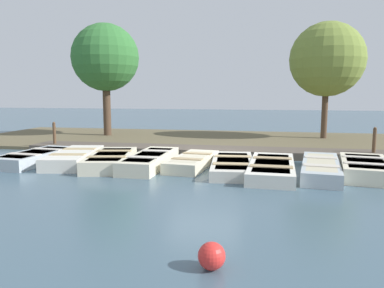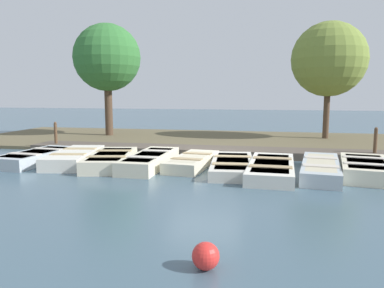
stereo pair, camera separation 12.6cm
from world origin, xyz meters
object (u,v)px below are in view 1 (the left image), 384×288
Objects in this scene: rowboat_1 at (74,157)px; rowboat_2 at (111,160)px; rowboat_4 at (193,161)px; park_tree_left at (327,60)px; rowboat_3 at (150,160)px; rowboat_6 at (272,168)px; mooring_post_far at (374,144)px; rowboat_7 at (321,168)px; rowboat_5 at (233,165)px; rowboat_8 at (365,168)px; rowboat_0 at (36,157)px; mooring_post_near at (54,136)px; buoy at (212,256)px; park_tree_far_left at (105,58)px.

rowboat_1 and rowboat_2 have the same top height.
park_tree_left reaches higher than rowboat_4.
rowboat_6 is (0.33, 3.69, -0.03)m from rowboat_3.
mooring_post_far reaches higher than rowboat_6.
rowboat_7 is at bearing 101.12° from rowboat_6.
rowboat_1 reaches higher than rowboat_5.
rowboat_0 is at bearing -80.85° from rowboat_8.
mooring_post_far is at bearing 108.79° from rowboat_0.
park_tree_left is at bearing 115.30° from mooring_post_near.
mooring_post_far is at bearing 132.68° from rowboat_6.
rowboat_7 is 6.62m from buoy.
rowboat_5 is 0.96× the size of rowboat_7.
park_tree_left reaches higher than rowboat_3.
park_tree_far_left is 10.72m from park_tree_left.
park_tree_far_left is at bearing -129.55° from rowboat_6.
mooring_post_near is at bearing -4.13° from park_tree_far_left.
mooring_post_far is at bearing 90.00° from mooring_post_near.
mooring_post_near is at bearing -104.72° from rowboat_4.
rowboat_3 reaches higher than rowboat_6.
rowboat_3 is 5.43m from mooring_post_near.
park_tree_far_left is 1.03× the size of park_tree_left.
rowboat_6 is at bearing 76.27° from rowboat_1.
rowboat_0 is 7.54m from rowboat_6.
rowboat_8 is 0.54× the size of park_tree_left.
rowboat_8 is at bearing 79.35° from rowboat_1.
rowboat_2 is at bearing 24.39° from park_tree_far_left.
rowboat_4 is (-0.19, 3.87, -0.03)m from rowboat_1.
rowboat_6 is at bearing 82.54° from rowboat_4.
rowboat_7 is 12.45m from park_tree_far_left.
mooring_post_far is (-2.60, 4.55, 0.41)m from rowboat_5.
rowboat_5 is 0.97× the size of rowboat_6.
rowboat_2 is 0.56× the size of park_tree_far_left.
rowboat_3 is at bearing -72.94° from rowboat_4.
rowboat_2 is at bearing -89.99° from rowboat_6.
rowboat_1 is at bearing 41.19° from mooring_post_near.
buoy is at bearing 29.90° from rowboat_1.
park_tree_left is (-7.90, 1.20, 3.62)m from rowboat_7.
park_tree_left reaches higher than buoy.
rowboat_0 is at bearing 19.14° from mooring_post_near.
rowboat_0 is at bearing -88.29° from rowboat_3.
mooring_post_near is at bearing -117.87° from rowboat_3.
rowboat_7 is at bearing -75.96° from rowboat_8.
mooring_post_near is (-2.66, -0.92, 0.38)m from rowboat_0.
rowboat_7 reaches higher than rowboat_5.
rowboat_0 is at bearing 4.88° from park_tree_far_left.
rowboat_6 is 4.51m from mooring_post_far.
rowboat_8 reaches higher than rowboat_4.
park_tree_far_left is at bearing -85.75° from park_tree_left.
rowboat_1 is at bearing -48.76° from park_tree_left.
mooring_post_near is (-2.60, -7.33, 0.41)m from rowboat_5.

